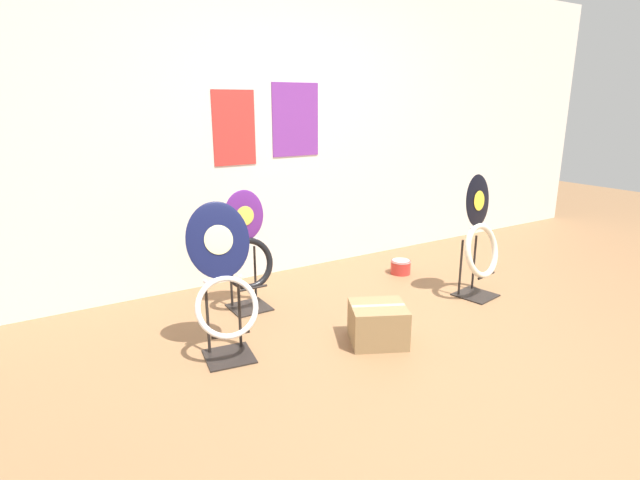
{
  "coord_description": "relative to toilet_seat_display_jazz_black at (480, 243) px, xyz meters",
  "views": [
    {
      "loc": [
        -2.07,
        -1.78,
        1.49
      ],
      "look_at": [
        -0.28,
        1.08,
        0.55
      ],
      "focal_mm": 28.0,
      "sensor_mm": 36.0,
      "label": 1
    }
  ],
  "objects": [
    {
      "name": "paint_can",
      "position": [
        -0.16,
        0.72,
        -0.37
      ],
      "size": [
        0.18,
        0.18,
        0.12
      ],
      "color": "red",
      "rests_on": "ground_plane"
    },
    {
      "name": "toilet_seat_display_purple_note",
      "position": [
        -1.63,
        0.72,
        -0.01
      ],
      "size": [
        0.38,
        0.28,
        0.89
      ],
      "color": "black",
      "rests_on": "ground_plane"
    },
    {
      "name": "ground_plane",
      "position": [
        -0.94,
        -0.7,
        -0.43
      ],
      "size": [
        14.0,
        14.0,
        0.0
      ],
      "primitive_type": "plane",
      "color": "#8E6642"
    },
    {
      "name": "toilet_seat_display_jazz_black",
      "position": [
        0.0,
        0.0,
        0.0
      ],
      "size": [
        0.45,
        0.33,
        0.96
      ],
      "color": "black",
      "rests_on": "ground_plane"
    },
    {
      "name": "toilet_seat_display_navy_moon",
      "position": [
        -2.03,
        0.15,
        0.02
      ],
      "size": [
        0.42,
        0.4,
        0.92
      ],
      "color": "black",
      "rests_on": "ground_plane"
    },
    {
      "name": "storage_box",
      "position": [
        -1.15,
        -0.21,
        -0.31
      ],
      "size": [
        0.45,
        0.43,
        0.25
      ],
      "color": "#93754C",
      "rests_on": "ground_plane"
    },
    {
      "name": "wall_back",
      "position": [
        -0.94,
        1.38,
        0.87
      ],
      "size": [
        8.0,
        0.07,
        2.6
      ],
      "color": "silver",
      "rests_on": "ground_plane"
    }
  ]
}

